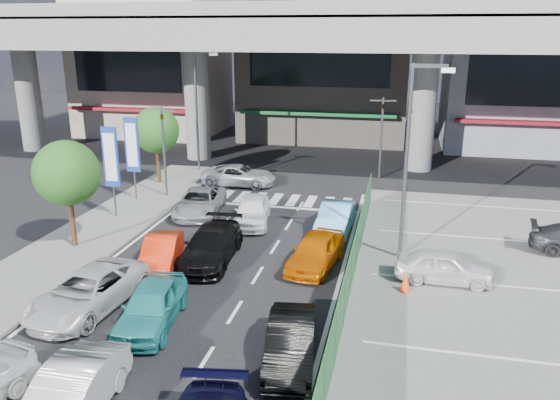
% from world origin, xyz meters
% --- Properties ---
extents(ground, '(120.00, 120.00, 0.00)m').
position_xyz_m(ground, '(0.00, 0.00, 0.00)').
color(ground, black).
rests_on(ground, ground).
extents(parking_lot, '(12.00, 28.00, 0.06)m').
position_xyz_m(parking_lot, '(11.00, 2.00, 0.03)').
color(parking_lot, '#595957').
rests_on(parking_lot, ground).
extents(sidewalk_left, '(4.00, 30.00, 0.12)m').
position_xyz_m(sidewalk_left, '(-7.00, 4.00, 0.06)').
color(sidewalk_left, '#595957').
rests_on(sidewalk_left, ground).
extents(fence_run, '(0.16, 22.00, 1.80)m').
position_xyz_m(fence_run, '(5.30, 1.00, 0.90)').
color(fence_run, '#205F2A').
rests_on(fence_run, ground).
extents(expressway, '(64.00, 14.00, 10.75)m').
position_xyz_m(expressway, '(0.00, 22.00, 8.76)').
color(expressway, slate).
rests_on(expressway, ground).
extents(building_west, '(12.00, 10.90, 13.00)m').
position_xyz_m(building_west, '(-16.00, 31.97, 6.49)').
color(building_west, gray).
rests_on(building_west, ground).
extents(building_center, '(14.00, 10.90, 15.00)m').
position_xyz_m(building_center, '(0.00, 32.97, 7.49)').
color(building_center, gray).
rests_on(building_center, ground).
extents(building_east, '(12.00, 10.90, 12.00)m').
position_xyz_m(building_east, '(16.00, 31.97, 5.99)').
color(building_east, slate).
rests_on(building_east, ground).
extents(traffic_light_left, '(1.60, 1.24, 5.20)m').
position_xyz_m(traffic_light_left, '(-6.20, 12.00, 3.94)').
color(traffic_light_left, '#595B60').
rests_on(traffic_light_left, ground).
extents(traffic_light_right, '(1.60, 1.24, 5.20)m').
position_xyz_m(traffic_light_right, '(5.50, 19.00, 3.94)').
color(traffic_light_right, '#595B60').
rests_on(traffic_light_right, ground).
extents(street_lamp_right, '(1.65, 0.22, 8.00)m').
position_xyz_m(street_lamp_right, '(7.17, 6.00, 4.77)').
color(street_lamp_right, '#595B60').
rests_on(street_lamp_right, ground).
extents(street_lamp_left, '(1.65, 0.22, 8.00)m').
position_xyz_m(street_lamp_left, '(-6.33, 18.00, 4.77)').
color(street_lamp_left, '#595B60').
rests_on(street_lamp_left, ground).
extents(signboard_near, '(0.80, 0.14, 4.70)m').
position_xyz_m(signboard_near, '(-7.20, 7.99, 3.06)').
color(signboard_near, '#595B60').
rests_on(signboard_near, ground).
extents(signboard_far, '(0.80, 0.14, 4.70)m').
position_xyz_m(signboard_far, '(-7.60, 10.99, 3.06)').
color(signboard_far, '#595B60').
rests_on(signboard_far, ground).
extents(tree_near, '(2.80, 2.80, 4.80)m').
position_xyz_m(tree_near, '(-7.00, 4.00, 3.39)').
color(tree_near, '#382314').
rests_on(tree_near, ground).
extents(tree_far, '(2.80, 2.80, 4.80)m').
position_xyz_m(tree_far, '(-7.80, 14.50, 3.39)').
color(tree_far, '#382314').
rests_on(tree_far, ground).
extents(hatch_white_back_mid, '(1.77, 4.29, 1.38)m').
position_xyz_m(hatch_white_back_mid, '(-0.70, -6.05, 0.69)').
color(hatch_white_back_mid, silver).
rests_on(hatch_white_back_mid, ground).
extents(sedan_white_mid_left, '(2.78, 5.08, 1.35)m').
position_xyz_m(sedan_white_mid_left, '(-3.33, -0.89, 0.68)').
color(sedan_white_mid_left, silver).
rests_on(sedan_white_mid_left, ground).
extents(taxi_teal_mid, '(2.15, 4.23, 1.38)m').
position_xyz_m(taxi_teal_mid, '(-0.76, -1.37, 0.69)').
color(taxi_teal_mid, teal).
rests_on(taxi_teal_mid, ground).
extents(hatch_black_mid_right, '(1.84, 4.00, 1.27)m').
position_xyz_m(hatch_black_mid_right, '(4.04, -2.42, 0.64)').
color(hatch_black_mid_right, black).
rests_on(hatch_black_mid_right, ground).
extents(taxi_orange_left, '(2.19, 3.97, 1.24)m').
position_xyz_m(taxi_orange_left, '(-2.42, 3.00, 0.62)').
color(taxi_orange_left, red).
rests_on(taxi_orange_left, ground).
extents(sedan_black_mid, '(2.23, 4.87, 1.38)m').
position_xyz_m(sedan_black_mid, '(-0.64, 3.95, 0.69)').
color(sedan_black_mid, black).
rests_on(sedan_black_mid, ground).
extents(taxi_orange_right, '(2.23, 4.25, 1.38)m').
position_xyz_m(taxi_orange_right, '(3.69, 4.33, 0.69)').
color(taxi_orange_right, '#CC5A02').
rests_on(taxi_orange_right, ground).
extents(wagon_silver_front_left, '(2.66, 4.81, 1.28)m').
position_xyz_m(wagon_silver_front_left, '(-3.29, 9.64, 0.64)').
color(wagon_silver_front_left, gray).
rests_on(wagon_silver_front_left, ground).
extents(sedan_white_front_mid, '(2.31, 4.27, 1.38)m').
position_xyz_m(sedan_white_front_mid, '(-0.20, 8.75, 0.69)').
color(sedan_white_front_mid, white).
rests_on(sedan_white_front_mid, ground).
extents(kei_truck_front_right, '(1.60, 4.19, 1.36)m').
position_xyz_m(kei_truck_front_right, '(3.96, 8.53, 0.68)').
color(kei_truck_front_right, '#60ABED').
rests_on(kei_truck_front_right, ground).
extents(crossing_wagon_silver, '(4.60, 2.24, 1.26)m').
position_xyz_m(crossing_wagon_silver, '(-2.87, 15.36, 0.63)').
color(crossing_wagon_silver, '#A3A5AA').
rests_on(crossing_wagon_silver, ground).
extents(parked_sedan_white, '(3.68, 1.54, 1.25)m').
position_xyz_m(parked_sedan_white, '(8.64, 3.92, 0.68)').
color(parked_sedan_white, silver).
rests_on(parked_sedan_white, parking_lot).
extents(traffic_cone, '(0.51, 0.51, 0.77)m').
position_xyz_m(traffic_cone, '(7.23, 2.74, 0.44)').
color(traffic_cone, '#ED3F0D').
rests_on(traffic_cone, parking_lot).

